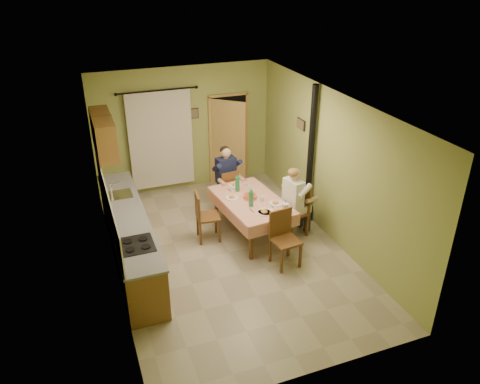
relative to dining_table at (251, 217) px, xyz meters
name	(u,v)px	position (x,y,z in m)	size (l,w,h in m)	color
floor	(229,252)	(-0.61, -0.45, -0.38)	(4.00, 6.00, 0.01)	tan
room_shell	(228,161)	(-0.61, -0.45, 1.44)	(4.04, 6.04, 2.82)	#9DA956
kitchen_run	(129,237)	(-2.32, -0.06, 0.10)	(0.64, 3.64, 1.56)	brown
upper_cabinets	(103,134)	(-2.43, 1.25, 1.57)	(0.35, 1.40, 0.70)	brown
curtain	(161,140)	(-1.16, 2.45, 0.88)	(1.70, 0.07, 2.22)	black
doorway	(229,141)	(0.39, 2.39, 0.67)	(0.96, 0.59, 2.15)	black
dining_table	(251,217)	(0.00, 0.00, 0.00)	(1.25, 1.87, 0.76)	tan
tableware	(254,198)	(0.02, -0.10, 0.45)	(0.93, 1.60, 0.33)	white
chair_far	(227,197)	(-0.10, 1.10, -0.09)	(0.43, 0.43, 0.94)	brown
chair_near	(285,250)	(0.18, -1.13, -0.09)	(0.49, 0.49, 1.00)	brown
chair_right	(294,221)	(0.77, -0.29, -0.09)	(0.54, 0.54, 1.02)	brown
chair_left	(207,225)	(-0.83, 0.14, -0.09)	(0.47, 0.47, 0.98)	brown
man_far	(227,172)	(-0.10, 1.11, 0.50)	(0.61, 0.50, 1.39)	#141938
man_right	(295,194)	(0.76, -0.30, 0.50)	(0.55, 0.63, 1.39)	silver
stove_flue	(309,174)	(1.29, 0.15, 0.64)	(0.24, 0.24, 2.80)	black
picture_back	(194,113)	(-0.36, 2.52, 1.37)	(0.19, 0.03, 0.23)	black
picture_right	(301,124)	(1.36, 0.75, 1.47)	(0.03, 0.31, 0.21)	brown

